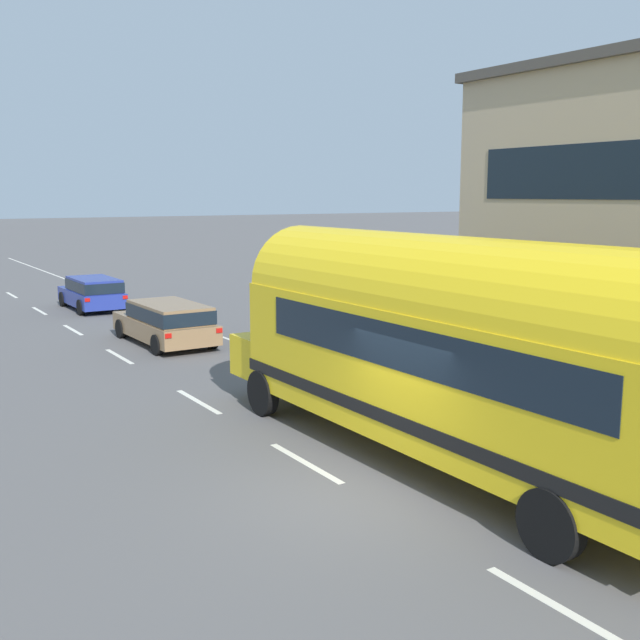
{
  "coord_description": "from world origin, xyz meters",
  "views": [
    {
      "loc": [
        -6.8,
        -9.47,
        4.82
      ],
      "look_at": [
        1.9,
        4.29,
        2.11
      ],
      "focal_mm": 42.59,
      "sensor_mm": 36.0,
      "label": 1
    }
  ],
  "objects": [
    {
      "name": "car_lead",
      "position": [
        1.92,
        13.57,
        0.79
      ],
      "size": [
        2.07,
        4.79,
        1.37
      ],
      "color": "olive",
      "rests_on": "ground"
    },
    {
      "name": "painted_bus",
      "position": [
        1.99,
        -0.07,
        2.3
      ],
      "size": [
        2.67,
        12.53,
        4.12
      ],
      "color": "yellow",
      "rests_on": "ground"
    },
    {
      "name": "ground_plane",
      "position": [
        0.0,
        0.0,
        0.0
      ],
      "size": [
        300.0,
        300.0,
        0.0
      ],
      "primitive_type": "plane",
      "color": "#565454"
    },
    {
      "name": "lane_markings",
      "position": [
        2.79,
        12.98,
        0.0
      ],
      "size": [
        4.09,
        80.0,
        0.01
      ],
      "color": "silver",
      "rests_on": "ground"
    },
    {
      "name": "car_second",
      "position": [
        2.0,
        22.3,
        0.79
      ],
      "size": [
        1.88,
        4.29,
        1.37
      ],
      "color": "navy",
      "rests_on": "ground"
    }
  ]
}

